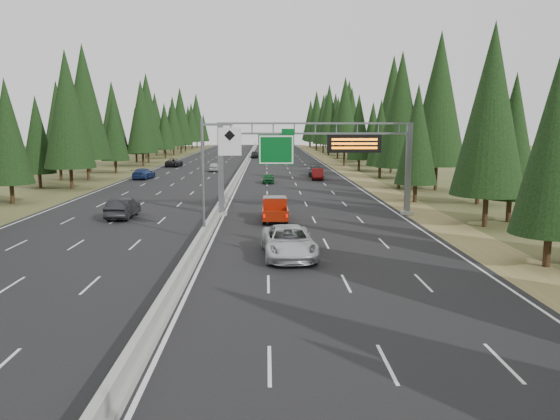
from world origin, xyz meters
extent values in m
cube|color=black|center=(0.00, 80.00, 0.04)|extent=(32.00, 260.00, 0.08)
cube|color=olive|center=(17.80, 80.00, 0.03)|extent=(3.60, 260.00, 0.06)
cube|color=#3D431F|center=(-17.80, 80.00, 0.03)|extent=(3.60, 260.00, 0.06)
cube|color=gray|center=(0.00, 80.00, 0.23)|extent=(0.70, 260.00, 0.30)
cube|color=gray|center=(0.00, 80.00, 0.63)|extent=(0.30, 260.00, 0.60)
cube|color=slate|center=(0.35, 35.00, 3.98)|extent=(0.45, 0.45, 7.80)
cube|color=gray|center=(0.35, 35.00, 0.23)|extent=(0.90, 0.90, 0.30)
cube|color=slate|center=(16.20, 35.00, 3.98)|extent=(0.45, 0.45, 7.80)
cube|color=gray|center=(16.20, 35.00, 0.23)|extent=(0.90, 0.90, 0.30)
cube|color=slate|center=(8.28, 35.00, 7.80)|extent=(15.85, 0.35, 0.16)
cube|color=slate|center=(8.28, 35.00, 6.96)|extent=(15.85, 0.35, 0.16)
cube|color=#054C19|center=(5.00, 34.75, 5.63)|extent=(3.00, 0.10, 2.50)
cube|color=silver|center=(5.00, 34.69, 5.63)|extent=(2.85, 0.02, 2.35)
cube|color=#054C19|center=(6.00, 34.75, 7.13)|extent=(1.10, 0.10, 0.45)
cube|color=black|center=(11.50, 34.70, 6.13)|extent=(4.50, 0.40, 1.50)
cube|color=orange|center=(11.50, 34.48, 6.48)|extent=(3.80, 0.02, 0.18)
cube|color=orange|center=(11.50, 34.48, 6.13)|extent=(3.80, 0.02, 0.18)
cube|color=orange|center=(11.50, 34.48, 5.78)|extent=(3.80, 0.02, 0.18)
cylinder|color=slate|center=(0.00, 25.00, 4.08)|extent=(0.20, 0.20, 8.00)
cube|color=gray|center=(0.00, 25.00, 0.18)|extent=(0.50, 0.50, 0.20)
cube|color=slate|center=(1.00, 25.00, 7.68)|extent=(2.00, 0.15, 0.15)
cube|color=silver|center=(1.80, 24.88, 6.58)|extent=(1.50, 0.06, 1.80)
cylinder|color=black|center=(19.29, 17.47, 0.93)|extent=(0.40, 0.40, 1.85)
cone|color=black|center=(19.29, 17.47, 6.71)|extent=(4.17, 4.17, 9.72)
cylinder|color=black|center=(20.77, 29.58, 1.21)|extent=(0.40, 0.40, 2.42)
cone|color=black|center=(20.77, 29.58, 8.79)|extent=(5.45, 5.45, 12.73)
cylinder|color=black|center=(23.47, 31.57, 0.94)|extent=(0.40, 0.40, 1.88)
cone|color=black|center=(23.47, 31.57, 6.80)|extent=(4.22, 4.22, 9.85)
cylinder|color=black|center=(19.02, 42.86, 0.94)|extent=(0.40, 0.40, 1.87)
cone|color=black|center=(19.02, 42.86, 6.78)|extent=(4.21, 4.21, 9.82)
cylinder|color=black|center=(24.82, 41.56, 0.94)|extent=(0.40, 0.40, 1.88)
cone|color=black|center=(24.82, 41.56, 6.82)|extent=(4.23, 4.23, 9.87)
cylinder|color=black|center=(20.31, 54.92, 1.31)|extent=(0.40, 0.40, 2.63)
cone|color=black|center=(20.31, 54.92, 9.53)|extent=(5.91, 5.91, 13.80)
cylinder|color=black|center=(24.29, 53.18, 1.48)|extent=(0.40, 0.40, 2.95)
cone|color=black|center=(24.29, 53.18, 10.69)|extent=(6.64, 6.64, 15.49)
cylinder|color=black|center=(20.73, 68.33, 0.91)|extent=(0.40, 0.40, 1.83)
cone|color=black|center=(20.73, 68.33, 6.62)|extent=(4.11, 4.11, 9.59)
cylinder|color=black|center=(23.95, 67.32, 1.13)|extent=(0.40, 0.40, 2.26)
cone|color=black|center=(23.95, 67.32, 8.20)|extent=(5.09, 5.09, 11.87)
cylinder|color=black|center=(19.92, 81.61, 0.94)|extent=(0.40, 0.40, 1.88)
cone|color=black|center=(19.92, 81.61, 6.83)|extent=(4.24, 4.24, 9.89)
cylinder|color=black|center=(24.60, 78.04, 1.50)|extent=(0.40, 0.40, 3.01)
cone|color=black|center=(24.60, 78.04, 10.90)|extent=(6.77, 6.77, 15.79)
cylinder|color=black|center=(19.00, 92.86, 1.34)|extent=(0.40, 0.40, 2.67)
cone|color=black|center=(19.00, 92.86, 9.70)|extent=(6.02, 6.02, 14.04)
cylinder|color=black|center=(24.36, 92.95, 0.97)|extent=(0.40, 0.40, 1.94)
cone|color=black|center=(24.36, 92.95, 7.04)|extent=(4.37, 4.37, 10.20)
cylinder|color=black|center=(20.49, 103.45, 1.17)|extent=(0.40, 0.40, 2.34)
cone|color=black|center=(20.49, 103.45, 8.48)|extent=(5.27, 5.27, 12.29)
cylinder|color=black|center=(23.80, 105.61, 1.15)|extent=(0.40, 0.40, 2.29)
cone|color=black|center=(23.80, 105.61, 8.31)|extent=(5.16, 5.16, 12.03)
cylinder|color=black|center=(20.92, 117.36, 1.15)|extent=(0.40, 0.40, 2.29)
cone|color=black|center=(20.92, 117.36, 8.31)|extent=(5.16, 5.16, 12.03)
cylinder|color=black|center=(23.87, 116.19, 1.31)|extent=(0.40, 0.40, 2.63)
cone|color=black|center=(23.87, 116.19, 9.53)|extent=(5.91, 5.91, 13.80)
cylinder|color=black|center=(20.49, 131.99, 1.46)|extent=(0.40, 0.40, 2.93)
cone|color=black|center=(20.49, 131.99, 10.62)|extent=(6.59, 6.59, 15.38)
cylinder|color=black|center=(24.99, 128.03, 1.52)|extent=(0.40, 0.40, 3.04)
cone|color=black|center=(24.99, 128.03, 11.01)|extent=(6.83, 6.83, 15.94)
cylinder|color=black|center=(20.16, 142.90, 1.31)|extent=(0.40, 0.40, 2.62)
cone|color=black|center=(20.16, 142.90, 9.50)|extent=(5.90, 5.90, 13.76)
cylinder|color=black|center=(23.44, 142.29, 1.34)|extent=(0.40, 0.40, 2.67)
cone|color=black|center=(23.44, 142.29, 9.69)|extent=(6.01, 6.01, 14.03)
cylinder|color=black|center=(19.52, 156.63, 1.39)|extent=(0.40, 0.40, 2.77)
cone|color=black|center=(19.52, 156.63, 10.06)|extent=(6.24, 6.24, 14.57)
cylinder|color=black|center=(23.74, 154.18, 0.99)|extent=(0.40, 0.40, 1.97)
cone|color=black|center=(23.74, 154.18, 7.15)|extent=(4.44, 4.44, 10.35)
cylinder|color=black|center=(20.56, 168.92, 1.52)|extent=(0.40, 0.40, 3.04)
cone|color=black|center=(20.56, 168.92, 11.02)|extent=(6.84, 6.84, 15.95)
cylinder|color=black|center=(24.28, 169.15, 1.41)|extent=(0.40, 0.40, 2.81)
cone|color=black|center=(24.28, 169.15, 10.19)|extent=(6.32, 6.32, 14.76)
cylinder|color=black|center=(19.58, 180.35, 1.33)|extent=(0.40, 0.40, 2.65)
cone|color=black|center=(19.58, 180.35, 9.61)|extent=(5.97, 5.97, 13.92)
cylinder|color=black|center=(24.99, 181.51, 1.52)|extent=(0.40, 0.40, 3.03)
cone|color=black|center=(24.99, 181.51, 11.00)|extent=(6.83, 6.83, 15.93)
cylinder|color=black|center=(20.29, 193.34, 0.96)|extent=(0.40, 0.40, 1.92)
cone|color=black|center=(20.29, 193.34, 6.97)|extent=(4.33, 4.33, 10.09)
cylinder|color=black|center=(24.47, 193.60, 0.90)|extent=(0.40, 0.40, 1.80)
cone|color=black|center=(24.47, 193.60, 6.54)|extent=(4.06, 4.06, 9.48)
cylinder|color=black|center=(-20.86, 43.02, 0.98)|extent=(0.40, 0.40, 1.95)
cone|color=black|center=(-20.86, 43.02, 7.08)|extent=(4.40, 4.40, 10.26)
cylinder|color=black|center=(-19.20, 54.86, 1.32)|extent=(0.40, 0.40, 2.63)
cone|color=black|center=(-19.20, 54.86, 9.55)|extent=(5.93, 5.93, 13.83)
cylinder|color=black|center=(-23.77, 56.90, 0.90)|extent=(0.40, 0.40, 1.81)
cone|color=black|center=(-23.77, 56.90, 6.55)|extent=(4.07, 4.07, 9.49)
cylinder|color=black|center=(-21.00, 66.65, 1.51)|extent=(0.40, 0.40, 3.01)
cone|color=black|center=(-21.00, 66.65, 10.91)|extent=(6.77, 6.77, 15.81)
cylinder|color=black|center=(-24.76, 66.47, 1.10)|extent=(0.40, 0.40, 2.21)
cone|color=black|center=(-24.76, 66.47, 8.01)|extent=(4.97, 4.97, 11.59)
cylinder|color=black|center=(-20.36, 78.65, 1.01)|extent=(0.40, 0.40, 2.02)
cone|color=black|center=(-20.36, 78.65, 7.32)|extent=(4.54, 4.54, 10.60)
cylinder|color=black|center=(-24.56, 78.79, 1.09)|extent=(0.40, 0.40, 2.19)
cone|color=black|center=(-24.56, 78.79, 7.92)|extent=(4.92, 4.92, 11.47)
cylinder|color=black|center=(-19.14, 93.06, 1.29)|extent=(0.40, 0.40, 2.58)
cone|color=black|center=(-19.14, 93.06, 9.35)|extent=(5.80, 5.80, 13.53)
cylinder|color=black|center=(-24.81, 94.18, 1.28)|extent=(0.40, 0.40, 2.56)
cone|color=black|center=(-24.81, 94.18, 9.28)|extent=(5.76, 5.76, 13.45)
cylinder|color=black|center=(-20.41, 103.80, 1.47)|extent=(0.40, 0.40, 2.94)
cone|color=black|center=(-20.41, 103.80, 10.66)|extent=(6.62, 6.62, 15.44)
cylinder|color=black|center=(-23.02, 104.33, 0.91)|extent=(0.40, 0.40, 1.81)
cone|color=black|center=(-23.02, 104.33, 6.56)|extent=(4.07, 4.07, 9.50)
cylinder|color=black|center=(-19.69, 119.20, 1.04)|extent=(0.40, 0.40, 2.08)
cone|color=black|center=(-19.69, 119.20, 7.53)|extent=(4.67, 4.67, 10.91)
cylinder|color=black|center=(-23.90, 117.57, 1.33)|extent=(0.40, 0.40, 2.67)
cone|color=black|center=(-23.90, 117.57, 9.67)|extent=(6.00, 6.00, 14.00)
cylinder|color=black|center=(-19.83, 131.63, 1.22)|extent=(0.40, 0.40, 2.43)
cone|color=black|center=(-19.83, 131.63, 8.83)|extent=(5.48, 5.48, 12.78)
cylinder|color=black|center=(-24.09, 130.55, 1.28)|extent=(0.40, 0.40, 2.56)
cone|color=black|center=(-24.09, 130.55, 9.28)|extent=(5.76, 5.76, 13.44)
cylinder|color=black|center=(-19.42, 141.57, 1.44)|extent=(0.40, 0.40, 2.89)
cone|color=black|center=(-19.42, 141.57, 10.48)|extent=(6.50, 6.50, 15.17)
cylinder|color=black|center=(-24.02, 141.05, 0.98)|extent=(0.40, 0.40, 1.97)
cone|color=black|center=(-24.02, 141.05, 7.14)|extent=(4.43, 4.43, 10.34)
cylinder|color=black|center=(-20.09, 154.10, 0.95)|extent=(0.40, 0.40, 1.90)
cone|color=black|center=(-20.09, 154.10, 6.89)|extent=(4.27, 4.27, 9.97)
cylinder|color=black|center=(-24.60, 154.85, 1.06)|extent=(0.40, 0.40, 2.13)
cone|color=black|center=(-24.60, 154.85, 7.70)|extent=(4.78, 4.78, 11.16)
cylinder|color=black|center=(-20.12, 169.08, 1.21)|extent=(0.40, 0.40, 2.41)
cone|color=black|center=(-20.12, 169.08, 8.74)|extent=(5.42, 5.42, 12.66)
cylinder|color=black|center=(-24.62, 168.68, 1.17)|extent=(0.40, 0.40, 2.34)
cone|color=black|center=(-24.62, 168.68, 8.50)|extent=(5.27, 5.27, 12.30)
cylinder|color=black|center=(-19.93, 180.56, 1.49)|extent=(0.40, 0.40, 2.99)
cone|color=black|center=(-19.93, 180.56, 10.84)|extent=(6.73, 6.73, 15.70)
cylinder|color=black|center=(-24.73, 180.11, 1.06)|extent=(0.40, 0.40, 2.13)
cone|color=black|center=(-24.73, 180.11, 7.71)|extent=(4.78, 4.78, 11.16)
cylinder|color=black|center=(-19.07, 193.80, 0.95)|extent=(0.40, 0.40, 1.91)
cone|color=black|center=(-19.07, 193.80, 6.92)|extent=(4.30, 4.30, 10.02)
cylinder|color=black|center=(-24.52, 193.12, 1.21)|extent=(0.40, 0.40, 2.41)
cone|color=black|center=(-24.52, 193.12, 8.75)|extent=(5.43, 5.43, 12.67)
imported|color=silver|center=(5.45, 19.98, 0.96)|extent=(3.29, 6.48, 1.75)
cylinder|color=black|center=(4.00, 30.44, 0.48)|extent=(0.30, 0.79, 0.79)
cylinder|color=black|center=(5.69, 30.44, 0.48)|extent=(0.30, 0.79, 0.79)
cylinder|color=black|center=(4.00, 33.71, 0.48)|extent=(0.30, 0.79, 0.79)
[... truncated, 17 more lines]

